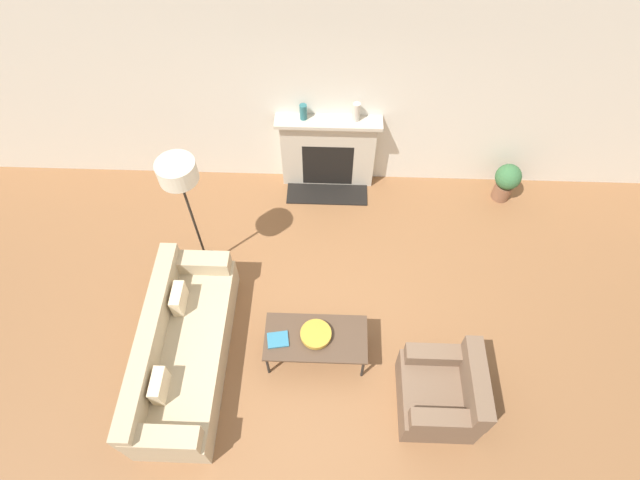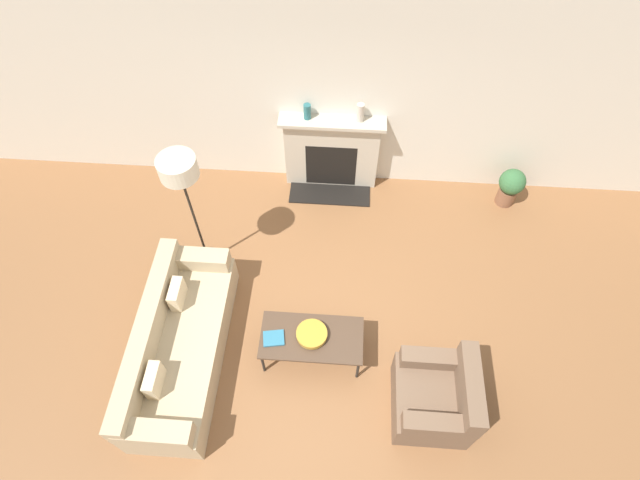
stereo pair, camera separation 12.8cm
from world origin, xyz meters
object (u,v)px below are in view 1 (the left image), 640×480
Objects in this scene: bowl at (316,334)px; couch at (182,350)px; mantel_vase_center_left at (356,112)px; potted_plant at (507,181)px; fireplace at (328,153)px; armchair_near at (442,393)px; book at (278,340)px; coffee_table at (316,339)px; floor_lamp at (181,185)px; mantel_vase_left at (303,112)px.

couch is at bearing -174.18° from bowl.
potted_plant is (2.18, -0.24, -0.97)m from mantel_vase_center_left.
couch is at bearing -118.56° from fireplace.
book is (-1.79, 0.49, 0.13)m from armchair_near.
potted_plant is (1.23, 3.06, 0.02)m from armchair_near.
couch is at bearing -97.96° from armchair_near.
potted_plant reaches higher than book.
bowl is (0.00, 0.02, 0.08)m from coffee_table.
armchair_near is at bearing -97.96° from couch.
coffee_table is 3.62m from potted_plant.
floor_lamp is (-1.49, 1.19, 1.08)m from bowl.
mantel_vase_center_left is (0.69, 0.00, 0.02)m from mantel_vase_left.
potted_plant is at bearing 158.16° from armchair_near.
fireplace is at bearing 44.74° from floor_lamp.
book is 3.96m from potted_plant.
armchair_near is 2.49× the size of bowl.
floor_lamp is at bearing -135.26° from fireplace.
floor_lamp is 2.47m from mantel_vase_center_left.
mantel_vase_center_left is (0.84, 2.81, 0.85)m from book.
mantel_vase_center_left is (0.42, 2.74, 0.82)m from bowl.
fireplace is at bearing 70.57° from book.
coffee_table is at bearing -98.64° from mantel_vase_center_left.
mantel_vase_left is at bearing -153.62° from armchair_near.
couch reaches higher than coffee_table.
floor_lamp is at bearing 141.26° from bowl.
coffee_table is (-1.37, 0.54, 0.09)m from armchair_near.
potted_plant is at bearing 44.00° from bowl.
mantel_vase_center_left is at bearing 39.12° from floor_lamp.
fireplace is 0.75× the size of floor_lamp.
book is 0.43× the size of potted_plant.
book is 1.20× the size of mantel_vase_left.
coffee_table is at bearing -39.10° from floor_lamp.
mantel_vase_left is at bearing 175.30° from potted_plant.
fireplace is at bearing -2.45° from mantel_vase_left.
couch is 1.85m from floor_lamp.
book is 0.99× the size of mantel_vase_center_left.
mantel_vase_left is (0.15, 2.81, 0.83)m from book.
floor_lamp is 4.46m from potted_plant.
mantel_vase_center_left is at bearing 81.31° from bowl.
mantel_vase_left is (-0.33, 0.01, 0.72)m from fireplace.
book is at bearing -93.10° from mantel_vase_left.
coffee_table is at bearing -84.76° from couch.
mantel_vase_left is at bearing 51.79° from floor_lamp.
mantel_vase_center_left is (1.91, 1.55, -0.26)m from floor_lamp.
mantel_vase_left is (1.24, 2.89, 0.99)m from couch.
coffee_table is 5.30× the size of mantel_vase_left.
mantel_vase_center_left is (0.42, 2.76, 0.90)m from coffee_table.
mantel_vase_center_left is 2.39m from potted_plant.
floor_lamp is at bearing 120.71° from book.
armchair_near is at bearing -111.84° from potted_plant.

